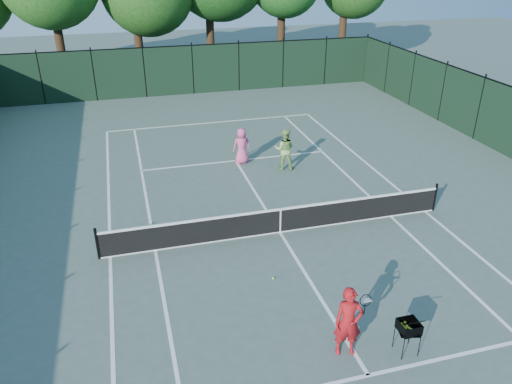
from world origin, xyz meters
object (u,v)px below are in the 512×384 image
object	(u,v)px
coach	(348,322)
loose_ball_midcourt	(273,278)
player_green	(285,149)
ball_hopper	(409,327)
player_pink	(242,146)

from	to	relation	value
coach	loose_ball_midcourt	xyz separation A→B (m)	(-0.80, 3.16, -0.86)
player_green	ball_hopper	xyz separation A→B (m)	(-0.64, -10.97, -0.14)
coach	ball_hopper	xyz separation A→B (m)	(1.36, -0.37, -0.16)
player_green	loose_ball_midcourt	bearing A→B (deg)	90.59
coach	ball_hopper	distance (m)	1.41
coach	loose_ball_midcourt	world-z (taller)	coach
player_pink	loose_ball_midcourt	bearing A→B (deg)	82.88
player_green	loose_ball_midcourt	xyz separation A→B (m)	(-2.80, -7.44, -0.85)
player_pink	ball_hopper	xyz separation A→B (m)	(0.95, -12.06, -0.05)
ball_hopper	player_green	bearing A→B (deg)	100.84
coach	loose_ball_midcourt	distance (m)	3.38
coach	player_pink	world-z (taller)	coach
ball_hopper	loose_ball_midcourt	size ratio (longest dim) A/B	12.95
coach	player_green	xyz separation A→B (m)	(2.00, 10.61, -0.01)
coach	player_pink	xyz separation A→B (m)	(0.41, 11.70, -0.10)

